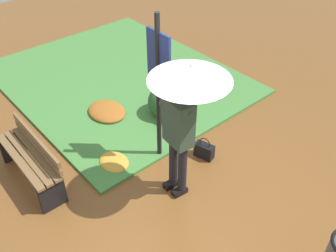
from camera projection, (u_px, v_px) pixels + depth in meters
name	position (u px, v px, depth m)	size (l,w,h in m)	color
ground_plane	(173.00, 201.00, 5.16)	(18.00, 18.00, 0.00)	brown
grass_verge	(119.00, 78.00, 7.68)	(4.80, 4.00, 0.05)	#47843D
person_with_umbrella	(185.00, 100.00, 4.34)	(0.96, 0.96, 2.04)	black
info_sign_post	(159.00, 74.00, 5.00)	(0.44, 0.07, 2.30)	black
handbag	(204.00, 150.00, 5.78)	(0.33, 0.21, 0.37)	black
park_bench	(31.00, 159.00, 5.23)	(1.40, 0.38, 0.75)	black
shrub_cluster	(167.00, 104.00, 6.52)	(0.71, 0.65, 0.58)	#285628
leaf_pile_near_person	(107.00, 111.00, 6.67)	(0.76, 0.61, 0.17)	#A86023
leaf_pile_far_path	(114.00, 162.00, 5.68)	(0.51, 0.41, 0.11)	gold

